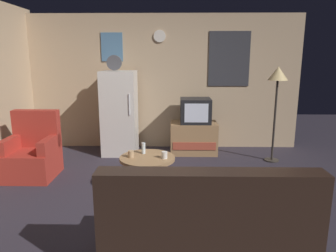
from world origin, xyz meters
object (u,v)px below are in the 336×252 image
armchair (33,154)px  couch (206,230)px  tv_stand (194,138)px  mug_ceramic_white (164,155)px  mug_ceramic_tan (131,154)px  fridge (120,113)px  crt_tv (195,111)px  wine_glass (143,148)px  coffee_table (148,174)px  standing_lamp (278,81)px

armchair → couch: bearing=-40.1°
tv_stand → mug_ceramic_white: size_ratio=9.33×
mug_ceramic_tan → fridge: bearing=104.2°
armchair → crt_tv: bearing=25.7°
crt_tv → mug_ceramic_white: 1.85m
tv_stand → mug_ceramic_tan: (-0.92, -1.72, 0.23)m
tv_stand → armchair: size_ratio=0.88×
wine_glass → mug_ceramic_tan: 0.22m
armchair → wine_glass: bearing=-12.3°
couch → armchair: bearing=139.9°
tv_stand → mug_ceramic_white: (-0.48, -1.75, 0.23)m
fridge → crt_tv: fridge is taller
fridge → couch: size_ratio=1.04×
fridge → coffee_table: fridge is taller
standing_lamp → armchair: bearing=-168.6°
tv_stand → standing_lamp: standing_lamp is taller
fridge → armchair: (-1.10, -1.15, -0.42)m
mug_ceramic_tan → couch: size_ratio=0.05×
standing_lamp → coffee_table: bearing=-148.0°
coffee_table → couch: couch is taller
mug_ceramic_tan → couch: 1.68m
fridge → crt_tv: size_ratio=3.28×
couch → fridge: bearing=111.8°
tv_stand → armchair: bearing=-154.1°
crt_tv → mug_ceramic_tan: bearing=-118.7°
fridge → armchair: bearing=-133.8°
fridge → tv_stand: bearing=1.6°
standing_lamp → mug_ceramic_white: 2.39m
mug_ceramic_tan → armchair: (-1.53, 0.53, -0.18)m
mug_ceramic_tan → couch: bearing=-60.4°
couch → coffee_table: bearing=112.7°
crt_tv → couch: 3.21m
fridge → standing_lamp: size_ratio=1.11×
crt_tv → couch: (-0.12, -3.17, -0.48)m
coffee_table → couch: (0.62, -1.47, 0.08)m
mug_ceramic_white → wine_glass: bearing=145.1°
crt_tv → wine_glass: 1.76m
tv_stand → wine_glass: wine_glass is taller
armchair → tv_stand: bearing=25.9°
mug_ceramic_white → mug_ceramic_tan: size_ratio=1.00×
tv_stand → wine_glass: 1.75m
crt_tv → standing_lamp: 1.47m
wine_glass → mug_ceramic_white: (0.29, -0.20, -0.03)m
wine_glass → couch: size_ratio=0.09×
standing_lamp → mug_ceramic_white: standing_lamp is taller
mug_ceramic_white → armchair: armchair is taller
wine_glass → standing_lamp: bearing=28.3°
crt_tv → couch: crt_tv is taller
coffee_table → wine_glass: 0.35m
crt_tv → mug_ceramic_tan: (-0.94, -1.72, -0.28)m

